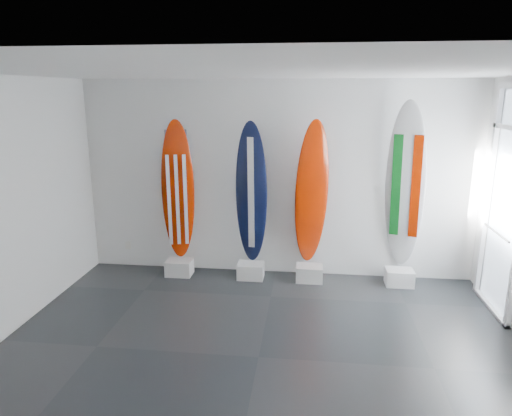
# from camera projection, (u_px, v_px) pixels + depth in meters

# --- Properties ---
(floor) EXTENTS (6.00, 6.00, 0.00)m
(floor) POSITION_uv_depth(u_px,v_px,m) (259.00, 357.00, 5.02)
(floor) COLOR black
(floor) RESTS_ON ground
(ceiling) EXTENTS (6.00, 6.00, 0.00)m
(ceiling) POSITION_uv_depth(u_px,v_px,m) (259.00, 71.00, 4.29)
(ceiling) COLOR white
(ceiling) RESTS_ON wall_back
(wall_back) EXTENTS (6.00, 0.00, 6.00)m
(wall_back) POSITION_uv_depth(u_px,v_px,m) (277.00, 180.00, 7.06)
(wall_back) COLOR white
(wall_back) RESTS_ON ground
(wall_front) EXTENTS (6.00, 0.00, 6.00)m
(wall_front) POSITION_uv_depth(u_px,v_px,m) (202.00, 368.00, 2.25)
(wall_front) COLOR white
(wall_front) RESTS_ON ground
(display_block_usa) EXTENTS (0.40, 0.30, 0.24)m
(display_block_usa) POSITION_uv_depth(u_px,v_px,m) (179.00, 267.00, 7.27)
(display_block_usa) COLOR silver
(display_block_usa) RESTS_ON floor
(surfboard_usa) EXTENTS (0.54, 0.34, 2.19)m
(surfboard_usa) POSITION_uv_depth(u_px,v_px,m) (178.00, 191.00, 7.06)
(surfboard_usa) COLOR #8E1900
(surfboard_usa) RESTS_ON display_block_usa
(display_block_navy) EXTENTS (0.40, 0.30, 0.24)m
(display_block_navy) POSITION_uv_depth(u_px,v_px,m) (251.00, 271.00, 7.14)
(display_block_navy) COLOR silver
(display_block_navy) RESTS_ON floor
(surfboard_navy) EXTENTS (0.51, 0.23, 2.17)m
(surfboard_navy) POSITION_uv_depth(u_px,v_px,m) (251.00, 193.00, 6.94)
(surfboard_navy) COLOR black
(surfboard_navy) RESTS_ON display_block_navy
(display_block_swiss) EXTENTS (0.40, 0.30, 0.24)m
(display_block_swiss) POSITION_uv_depth(u_px,v_px,m) (309.00, 273.00, 7.03)
(display_block_swiss) COLOR silver
(display_block_swiss) RESTS_ON floor
(surfboard_swiss) EXTENTS (0.57, 0.46, 2.22)m
(surfboard_swiss) POSITION_uv_depth(u_px,v_px,m) (312.00, 194.00, 6.83)
(surfboard_swiss) COLOR #8E1900
(surfboard_swiss) RESTS_ON display_block_swiss
(display_block_italy) EXTENTS (0.40, 0.30, 0.24)m
(display_block_italy) POSITION_uv_depth(u_px,v_px,m) (399.00, 277.00, 6.88)
(display_block_italy) COLOR silver
(display_block_italy) RESTS_ON floor
(surfboard_italy) EXTENTS (0.66, 0.55, 2.49)m
(surfboard_italy) POSITION_uv_depth(u_px,v_px,m) (405.00, 187.00, 6.65)
(surfboard_italy) COLOR silver
(surfboard_italy) RESTS_ON display_block_italy
(wall_outlet) EXTENTS (0.09, 0.02, 0.13)m
(wall_outlet) POSITION_uv_depth(u_px,v_px,m) (128.00, 245.00, 7.61)
(wall_outlet) COLOR silver
(wall_outlet) RESTS_ON wall_back
(glass_door) EXTENTS (0.12, 1.16, 2.85)m
(glass_door) POSITION_uv_depth(u_px,v_px,m) (505.00, 205.00, 5.83)
(glass_door) COLOR white
(glass_door) RESTS_ON floor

